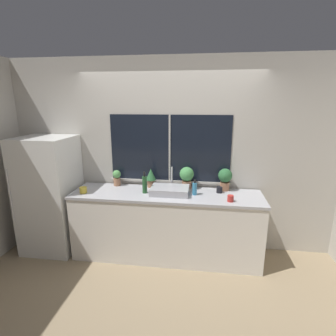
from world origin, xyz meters
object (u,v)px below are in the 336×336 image
object	(u,v)px
soap_bottle	(195,189)
potted_plant_far_right	(225,178)
potted_plant_center_right	(187,176)
mug_black	(219,190)
mug_red	(230,198)
sink	(170,190)
bottle_tall	(145,184)
mug_yellow	(83,190)
refrigerator	(50,194)
potted_plant_far_left	(117,177)
potted_plant_center_left	(151,177)

from	to	relation	value
soap_bottle	potted_plant_far_right	bearing A→B (deg)	30.86
potted_plant_center_right	mug_black	xyz separation A→B (m)	(0.45, -0.11, -0.14)
mug_red	sink	bearing A→B (deg)	166.69
bottle_tall	mug_yellow	bearing A→B (deg)	-172.14
sink	mug_red	size ratio (longest dim) A/B	6.32
refrigerator	potted_plant_far_left	size ratio (longest dim) A/B	7.18
mug_black	potted_plant_far_right	bearing A→B (deg)	56.51
potted_plant_far_right	mug_black	world-z (taller)	potted_plant_far_right
potted_plant_center_left	mug_red	xyz separation A→B (m)	(1.07, -0.42, -0.11)
soap_bottle	bottle_tall	xyz separation A→B (m)	(-0.66, -0.02, 0.04)
refrigerator	potted_plant_far_right	xyz separation A→B (m)	(2.45, 0.24, 0.28)
refrigerator	mug_black	distance (m)	2.39
potted_plant_far_left	potted_plant_far_right	xyz separation A→B (m)	(1.53, 0.00, 0.05)
potted_plant_center_right	mug_yellow	size ratio (longest dim) A/B	3.23
soap_bottle	mug_black	size ratio (longest dim) A/B	2.53
potted_plant_center_left	soap_bottle	distance (m)	0.68
sink	potted_plant_far_left	world-z (taller)	sink
refrigerator	mug_red	world-z (taller)	refrigerator
potted_plant_far_left	soap_bottle	xyz separation A→B (m)	(1.13, -0.24, -0.04)
potted_plant_center_right	soap_bottle	xyz separation A→B (m)	(0.12, -0.24, -0.10)
potted_plant_center_left	mug_yellow	bearing A→B (deg)	-156.37
potted_plant_far_right	soap_bottle	bearing A→B (deg)	-149.14
potted_plant_far_right	mug_black	bearing A→B (deg)	-123.49
sink	mug_black	size ratio (longest dim) A/B	6.17
potted_plant_center_left	mug_yellow	distance (m)	0.93
refrigerator	potted_plant_far_right	world-z (taller)	refrigerator
potted_plant_far_right	bottle_tall	bearing A→B (deg)	-166.34
bottle_tall	mug_black	world-z (taller)	bottle_tall
potted_plant_far_right	soap_bottle	distance (m)	0.48
mug_red	potted_plant_far_right	bearing A→B (deg)	95.74
bottle_tall	potted_plant_far_right	bearing A→B (deg)	13.66
potted_plant_far_right	soap_bottle	xyz separation A→B (m)	(-0.40, -0.24, -0.09)
refrigerator	bottle_tall	size ratio (longest dim) A/B	5.62
sink	potted_plant_center_left	xyz separation A→B (m)	(-0.30, 0.24, 0.11)
refrigerator	mug_yellow	world-z (taller)	refrigerator
potted_plant_far_left	mug_black	distance (m)	1.46
potted_plant_center_right	mug_black	bearing A→B (deg)	-14.28
sink	mug_red	bearing A→B (deg)	-13.31
potted_plant_far_left	potted_plant_center_right	size ratio (longest dim) A/B	0.74
refrigerator	mug_red	xyz separation A→B (m)	(2.50, -0.18, 0.14)
mug_red	potted_plant_center_left	bearing A→B (deg)	158.65
bottle_tall	mug_black	bearing A→B (deg)	8.32
mug_yellow	bottle_tall	bearing A→B (deg)	7.86
potted_plant_far_left	mug_black	xyz separation A→B (m)	(1.46, -0.11, -0.08)
soap_bottle	sink	bearing A→B (deg)	179.49
sink	bottle_tall	world-z (taller)	sink
mug_black	mug_red	world-z (taller)	mug_black
refrigerator	mug_yellow	distance (m)	0.61
potted_plant_center_left	mug_yellow	size ratio (longest dim) A/B	2.78
sink	potted_plant_far_right	bearing A→B (deg)	18.04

